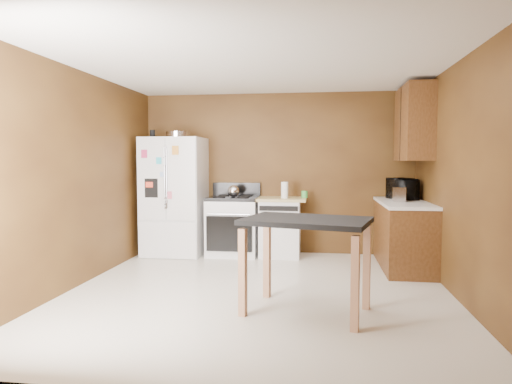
% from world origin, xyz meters
% --- Properties ---
extents(floor, '(4.50, 4.50, 0.00)m').
position_xyz_m(floor, '(0.00, 0.00, 0.00)').
color(floor, beige).
rests_on(floor, ground).
extents(ceiling, '(4.50, 4.50, 0.00)m').
position_xyz_m(ceiling, '(0.00, 0.00, 2.50)').
color(ceiling, white).
rests_on(ceiling, ground).
extents(wall_back, '(4.20, 0.00, 4.20)m').
position_xyz_m(wall_back, '(0.00, 2.25, 1.25)').
color(wall_back, brown).
rests_on(wall_back, ground).
extents(wall_front, '(4.20, 0.00, 4.20)m').
position_xyz_m(wall_front, '(0.00, -2.25, 1.25)').
color(wall_front, brown).
rests_on(wall_front, ground).
extents(wall_left, '(0.00, 4.50, 4.50)m').
position_xyz_m(wall_left, '(-2.10, 0.00, 1.25)').
color(wall_left, brown).
rests_on(wall_left, ground).
extents(wall_right, '(0.00, 4.50, 4.50)m').
position_xyz_m(wall_right, '(2.10, 0.00, 1.25)').
color(wall_right, brown).
rests_on(wall_right, ground).
extents(roasting_pan, '(0.36, 0.36, 0.09)m').
position_xyz_m(roasting_pan, '(-1.48, 1.83, 1.84)').
color(roasting_pan, silver).
rests_on(roasting_pan, refrigerator).
extents(pen_cup, '(0.08, 0.08, 0.12)m').
position_xyz_m(pen_cup, '(-1.87, 1.81, 1.86)').
color(pen_cup, black).
rests_on(pen_cup, refrigerator).
extents(kettle, '(0.18, 0.18, 0.18)m').
position_xyz_m(kettle, '(-0.62, 1.84, 0.99)').
color(kettle, silver).
rests_on(kettle, gas_range).
extents(paper_towel, '(0.12, 0.12, 0.24)m').
position_xyz_m(paper_towel, '(0.15, 1.86, 1.01)').
color(paper_towel, white).
rests_on(paper_towel, dishwasher).
extents(green_canister, '(0.11, 0.11, 0.10)m').
position_xyz_m(green_canister, '(0.44, 2.00, 0.94)').
color(green_canister, green).
rests_on(green_canister, dishwasher).
extents(toaster, '(0.19, 0.28, 0.19)m').
position_xyz_m(toaster, '(1.73, 1.47, 1.00)').
color(toaster, silver).
rests_on(toaster, right_cabinets).
extents(microwave, '(0.47, 0.57, 0.27)m').
position_xyz_m(microwave, '(1.84, 1.81, 1.04)').
color(microwave, black).
rests_on(microwave, right_cabinets).
extents(refrigerator, '(0.90, 0.80, 1.80)m').
position_xyz_m(refrigerator, '(-1.55, 1.86, 0.90)').
color(refrigerator, white).
rests_on(refrigerator, ground).
extents(gas_range, '(0.76, 0.68, 1.10)m').
position_xyz_m(gas_range, '(-0.64, 1.92, 0.46)').
color(gas_range, white).
rests_on(gas_range, ground).
extents(dishwasher, '(0.78, 0.63, 0.89)m').
position_xyz_m(dishwasher, '(0.08, 1.95, 0.45)').
color(dishwasher, white).
rests_on(dishwasher, ground).
extents(right_cabinets, '(0.63, 1.58, 2.45)m').
position_xyz_m(right_cabinets, '(1.84, 1.48, 0.91)').
color(right_cabinets, brown).
rests_on(right_cabinets, ground).
extents(island, '(1.31, 1.03, 0.91)m').
position_xyz_m(island, '(0.54, -0.60, 0.76)').
color(island, black).
rests_on(island, ground).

